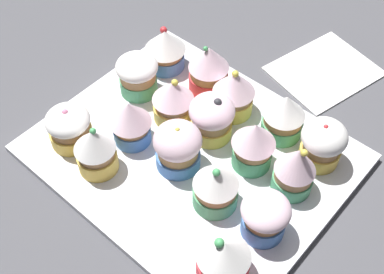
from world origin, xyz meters
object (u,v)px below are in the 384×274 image
(cupcake_2, at_px, (295,169))
(cupcake_9, at_px, (234,92))
(napkin, at_px, (324,70))
(cupcake_13, at_px, (209,69))
(cupcake_0, at_px, (224,257))
(cupcake_1, at_px, (265,216))
(cupcake_10, at_px, (95,150))
(cupcake_4, at_px, (216,186))
(cupcake_12, at_px, (173,100))
(cupcake_7, at_px, (179,148))
(cupcake_5, at_px, (254,144))
(cupcake_3, at_px, (323,143))
(cupcake_11, at_px, (131,121))
(cupcake_16, at_px, (165,48))
(cupcake_8, at_px, (214,119))
(cupcake_6, at_px, (284,115))
(cupcake_14, at_px, (69,127))
(baking_tray, at_px, (192,153))
(cupcake_15, at_px, (138,74))

(cupcake_2, height_order, cupcake_9, cupcake_2)
(napkin, bearing_deg, cupcake_13, 145.78)
(cupcake_9, distance_m, napkin, 0.19)
(cupcake_0, height_order, cupcake_1, cupcake_0)
(cupcake_10, bearing_deg, cupcake_4, -68.32)
(cupcake_12, bearing_deg, cupcake_13, -0.08)
(cupcake_7, bearing_deg, cupcake_5, -47.00)
(cupcake_2, xyz_separation_m, cupcake_7, (-0.07, 0.13, -0.00))
(cupcake_3, relative_size, cupcake_4, 0.96)
(cupcake_9, height_order, cupcake_10, cupcake_9)
(cupcake_2, relative_size, cupcake_5, 1.05)
(cupcake_0, xyz_separation_m, napkin, (0.38, 0.09, -0.04))
(cupcake_0, height_order, cupcake_12, same)
(cupcake_7, bearing_deg, cupcake_11, 97.62)
(cupcake_4, distance_m, cupcake_16, 0.26)
(cupcake_11, height_order, cupcake_13, cupcake_13)
(cupcake_8, bearing_deg, cupcake_11, 134.68)
(cupcake_6, height_order, cupcake_13, cupcake_13)
(cupcake_9, distance_m, cupcake_16, 0.14)
(cupcake_11, bearing_deg, cupcake_13, -5.93)
(cupcake_6, bearing_deg, cupcake_3, -94.90)
(cupcake_0, bearing_deg, cupcake_10, 88.36)
(cupcake_4, height_order, cupcake_7, cupcake_4)
(cupcake_14, bearing_deg, cupcake_4, -75.76)
(baking_tray, xyz_separation_m, napkin, (0.27, -0.05, -0.00))
(cupcake_15, bearing_deg, baking_tray, -104.02)
(cupcake_12, relative_size, cupcake_15, 1.13)
(cupcake_13, relative_size, cupcake_16, 1.15)
(cupcake_11, xyz_separation_m, cupcake_16, (0.14, 0.07, -0.00))
(cupcake_2, bearing_deg, cupcake_13, 71.23)
(cupcake_3, bearing_deg, cupcake_1, -176.88)
(cupcake_0, distance_m, cupcake_15, 0.31)
(cupcake_4, distance_m, cupcake_12, 0.15)
(cupcake_2, relative_size, cupcake_8, 1.13)
(cupcake_11, xyz_separation_m, cupcake_15, (0.07, 0.06, -0.00))
(cupcake_11, relative_size, cupcake_15, 1.13)
(cupcake_7, distance_m, cupcake_8, 0.07)
(cupcake_13, height_order, napkin, cupcake_13)
(cupcake_14, distance_m, napkin, 0.41)
(cupcake_6, xyz_separation_m, cupcake_11, (-0.15, 0.15, 0.00))
(baking_tray, relative_size, cupcake_10, 5.28)
(cupcake_7, height_order, cupcake_8, same)
(cupcake_1, height_order, cupcake_5, cupcake_5)
(cupcake_6, relative_size, cupcake_12, 1.00)
(cupcake_1, height_order, cupcake_11, cupcake_11)
(cupcake_6, height_order, cupcake_8, same)
(cupcake_16, bearing_deg, cupcake_2, -102.39)
(cupcake_3, distance_m, cupcake_4, 0.16)
(baking_tray, relative_size, cupcake_16, 5.55)
(cupcake_10, bearing_deg, cupcake_6, -35.25)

